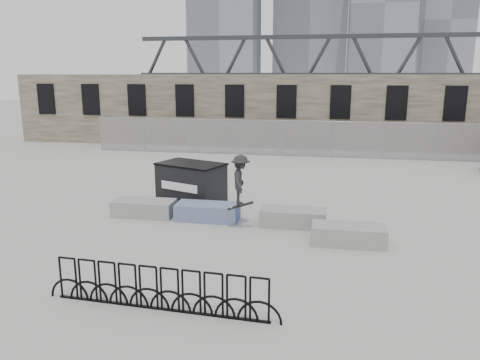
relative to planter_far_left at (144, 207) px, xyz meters
name	(u,v)px	position (x,y,z in m)	size (l,w,h in m)	color
ground	(243,224)	(3.36, -0.29, -0.29)	(120.00, 120.00, 0.00)	#A5A5A0
stone_wall	(288,111)	(3.36, 15.95, 1.97)	(36.00, 2.58, 4.50)	brown
chainlink_fence	(282,138)	(3.36, 12.21, 0.75)	(22.06, 0.06, 2.02)	gray
planter_far_left	(144,207)	(0.00, 0.00, 0.00)	(2.00, 0.90, 0.53)	#979794
planter_center_left	(207,211)	(2.16, -0.03, 0.00)	(2.00, 0.90, 0.53)	#314993
planter_center_right	(293,217)	(4.91, -0.14, 0.00)	(2.00, 0.90, 0.53)	#979794
planter_offset	(348,234)	(6.52, -1.45, 0.00)	(2.00, 0.90, 0.53)	#979794
dumpster	(191,184)	(1.15, 1.64, 0.47)	(2.63, 2.12, 1.50)	black
bike_rack	(159,289)	(2.68, -5.89, 0.15)	(4.93, 0.33, 0.90)	black
truss_bridge	(384,76)	(13.36, 54.71, 3.84)	(70.00, 3.00, 9.80)	#2D3033
skateboarder	(240,180)	(3.38, -0.80, 1.24)	(0.79, 1.04, 1.67)	#232325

